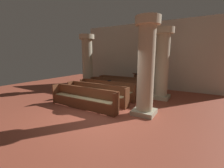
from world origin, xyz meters
TOP-DOWN VIEW (x-y plane):
  - ground_plane at (0.00, 0.00)m, footprint 19.20×19.20m
  - back_wall at (0.00, 6.08)m, footprint 10.00×0.16m
  - pew_row_0 at (-1.01, 4.17)m, footprint 3.40×0.47m
  - pew_row_1 at (-1.01, 3.20)m, footprint 3.40×0.46m
  - pew_row_2 at (-1.01, 2.23)m, footprint 3.40×0.46m
  - pew_row_3 at (-1.01, 1.26)m, footprint 3.40×0.47m
  - pew_row_4 at (-1.01, 0.29)m, footprint 3.40×0.46m
  - pillar_aisle_side at (1.53, 3.62)m, footprint 1.01×1.01m
  - pillar_far_side at (-3.49, 3.66)m, footprint 1.01×1.01m
  - pillar_aisle_rear at (1.53, 1.01)m, footprint 0.92×0.92m
  - lectern at (-0.56, 5.40)m, footprint 0.48×0.45m
  - hymn_book at (-0.95, 2.42)m, footprint 0.13×0.19m
  - kneeler_box_navy at (0.85, 3.76)m, footprint 0.37×0.28m

SIDE VIEW (x-z plane):
  - ground_plane at x=0.00m, z-range 0.00..0.00m
  - kneeler_box_navy at x=0.85m, z-range 0.00..0.23m
  - lectern at x=-0.56m, z-range -0.09..0.99m
  - pew_row_0 at x=-1.01m, z-range 0.03..0.95m
  - pew_row_1 at x=-1.01m, z-range 0.03..0.95m
  - pew_row_2 at x=-1.01m, z-range 0.03..0.95m
  - pew_row_3 at x=-1.01m, z-range 0.03..0.95m
  - pew_row_4 at x=-1.01m, z-range 0.03..0.95m
  - hymn_book at x=-0.95m, z-range 0.92..0.94m
  - pillar_aisle_side at x=1.53m, z-range 0.07..3.73m
  - pillar_far_side at x=-3.49m, z-range 0.07..3.73m
  - pillar_aisle_rear at x=1.53m, z-range 0.07..3.73m
  - back_wall at x=0.00m, z-range 0.00..4.50m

